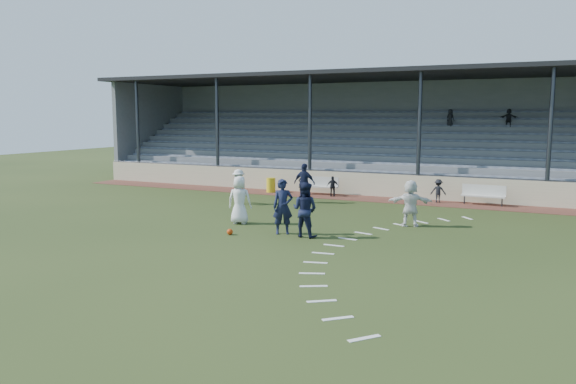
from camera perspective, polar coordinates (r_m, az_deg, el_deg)
The scene contains 18 objects.
ground at distance 19.69m, azimuth -3.12°, elevation -4.64°, with size 90.00×90.00×0.00m, color #2A3817.
cinder_track at distance 29.20m, azimuth 6.73°, elevation -0.59°, with size 34.00×2.00×0.02m, color #562C22.
retaining_wall at distance 30.11m, azimuth 7.39°, elevation 0.79°, with size 34.00×0.18×1.20m, color beige.
bench_left at distance 30.16m, azimuth 3.29°, elevation 0.82°, with size 2.02×0.54×0.95m.
bench_right at distance 28.14m, azimuth 19.25°, elevation -0.10°, with size 2.01×0.53×0.95m.
trash_bin at distance 31.01m, azimuth -1.75°, elevation 0.71°, with size 0.50×0.50×0.80m, color gold.
football at distance 20.19m, azimuth -5.93°, elevation -4.04°, with size 0.22×0.22×0.22m, color #C3390B.
player_white_lead at distance 22.09m, azimuth -4.94°, elevation -0.81°, with size 0.92×0.60×1.89m, color silver.
player_navy_lead at distance 20.09m, azimuth -0.52°, elevation -1.50°, with size 0.72×0.48×1.99m, color #121833.
player_navy_mid at distance 19.62m, azimuth 1.73°, elevation -1.80°, with size 0.94×0.73×1.93m, color #121833.
player_white_wing at distance 27.05m, azimuth -5.04°, elevation 0.54°, with size 1.08×0.62×1.67m, color silver.
player_navy_wing at distance 27.32m, azimuth 1.69°, elevation 0.90°, with size 1.13×0.47×1.92m, color #121833.
player_white_back at distance 22.00m, azimuth 12.33°, elevation -1.11°, with size 1.67×0.53×1.80m, color silver.
sub_left_near at distance 30.14m, azimuth 1.45°, elevation 0.83°, with size 0.41×0.27×1.13m, color black.
sub_left_far at distance 29.43m, azimuth 4.57°, elevation 0.58°, with size 0.62×0.26×1.07m, color black.
sub_right at distance 28.31m, azimuth 15.02°, elevation 0.12°, with size 0.73×0.42×1.13m, color black.
grandstand at distance 34.46m, azimuth 9.87°, elevation 4.29°, with size 34.60×9.00×6.61m.
penalty_arc at distance 18.14m, azimuth 8.46°, elevation -5.78°, with size 3.89×14.63×0.01m.
Camera 1 is at (9.18, -16.90, 4.23)m, focal length 35.00 mm.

